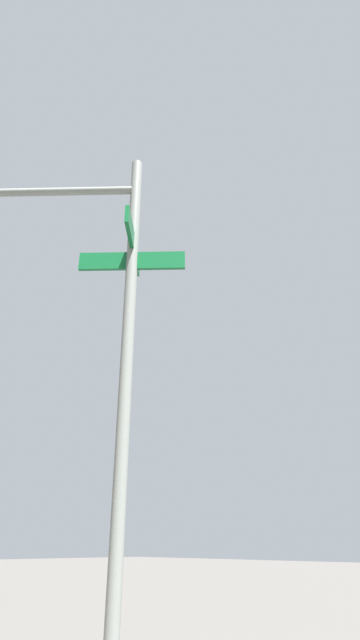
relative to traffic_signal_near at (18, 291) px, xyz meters
The scene contains 1 object.
traffic_signal_near is the anchor object (origin of this frame).
Camera 1 is at (-9.82, -4.40, 1.79)m, focal length 25.98 mm.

